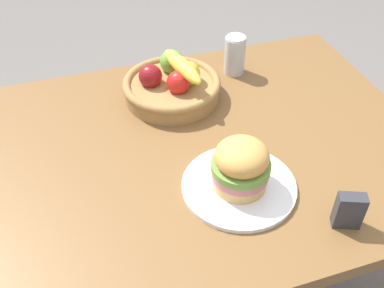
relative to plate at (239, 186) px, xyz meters
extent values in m
cube|color=brown|center=(-0.13, 0.17, -0.03)|extent=(1.40, 0.90, 0.04)
cylinder|color=brown|center=(0.49, 0.54, -0.40)|extent=(0.07, 0.07, 0.71)
cylinder|color=white|center=(0.00, 0.00, 0.00)|extent=(0.27, 0.27, 0.01)
cylinder|color=#DBAD60|center=(0.00, 0.00, 0.02)|extent=(0.13, 0.13, 0.03)
cylinder|color=#C67075|center=(0.00, 0.00, 0.05)|extent=(0.13, 0.13, 0.02)
cylinder|color=olive|center=(0.00, 0.00, 0.07)|extent=(0.14, 0.14, 0.02)
ellipsoid|color=#DF9F4D|center=(0.00, 0.00, 0.10)|extent=(0.13, 0.13, 0.08)
cylinder|color=silver|center=(0.18, 0.48, 0.05)|extent=(0.07, 0.07, 0.12)
cylinder|color=silver|center=(0.18, 0.48, 0.12)|extent=(0.06, 0.06, 0.00)
cylinder|color=#9E7542|center=(-0.05, 0.41, 0.02)|extent=(0.28, 0.28, 0.05)
torus|color=#9E7542|center=(-0.05, 0.41, 0.04)|extent=(0.29, 0.29, 0.02)
sphere|color=gold|center=(0.00, 0.40, 0.07)|extent=(0.07, 0.07, 0.07)
sphere|color=#6BAD38|center=(-0.03, 0.48, 0.07)|extent=(0.07, 0.07, 0.07)
sphere|color=maroon|center=(-0.11, 0.42, 0.07)|extent=(0.07, 0.07, 0.07)
sphere|color=red|center=(-0.04, 0.37, 0.07)|extent=(0.07, 0.07, 0.07)
ellipsoid|color=yellow|center=(-0.02, 0.39, 0.10)|extent=(0.09, 0.20, 0.05)
cube|color=#333338|center=(0.18, -0.17, 0.04)|extent=(0.07, 0.05, 0.09)
camera|label=1|loc=(-0.33, -0.66, 0.79)|focal=41.84mm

